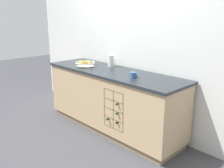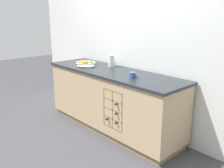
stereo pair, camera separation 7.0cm
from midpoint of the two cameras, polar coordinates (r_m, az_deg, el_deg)
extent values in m
plane|color=#424247|center=(3.85, -0.53, -10.06)|extent=(14.00, 14.00, 0.00)
cube|color=silver|center=(3.76, 3.74, 9.60)|extent=(4.65, 0.06, 2.55)
cube|color=#8B7354|center=(3.83, -0.53, -9.45)|extent=(2.19, 0.57, 0.09)
cube|color=tan|center=(3.67, -0.55, -3.36)|extent=(2.25, 0.63, 0.77)
cube|color=#23282D|center=(3.56, -0.57, 2.78)|extent=(2.29, 0.67, 0.03)
cube|color=#8B7354|center=(3.29, 0.94, -5.49)|extent=(0.34, 0.01, 0.51)
cube|color=#8B7354|center=(3.37, -1.75, -4.94)|extent=(0.02, 0.10, 0.51)
cube|color=#8B7354|center=(3.14, 2.47, -6.54)|extent=(0.02, 0.10, 0.51)
cube|color=#8B7354|center=(3.35, 0.28, -9.78)|extent=(0.34, 0.10, 0.02)
cube|color=#8B7354|center=(3.30, 0.28, -7.78)|extent=(0.34, 0.10, 0.02)
cube|color=#8B7354|center=(3.25, 0.28, -5.72)|extent=(0.34, 0.10, 0.02)
cube|color=#8B7354|center=(3.21, 0.28, -3.60)|extent=(0.34, 0.10, 0.02)
cube|color=#8B7354|center=(3.17, 0.29, -1.42)|extent=(0.34, 0.10, 0.02)
cube|color=#8B7354|center=(3.25, 0.28, -5.72)|extent=(0.02, 0.10, 0.51)
cylinder|color=#19381E|center=(3.43, 0.49, -7.24)|extent=(0.07, 0.21, 0.07)
cylinder|color=#19381E|center=(3.34, -1.34, -7.92)|extent=(0.03, 0.09, 0.03)
cylinder|color=black|center=(3.32, 2.62, -8.01)|extent=(0.07, 0.20, 0.07)
cylinder|color=black|center=(3.23, 0.86, -8.72)|extent=(0.03, 0.09, 0.03)
cylinder|color=#19381E|center=(3.28, 2.71, -5.94)|extent=(0.07, 0.21, 0.07)
cylinder|color=#19381E|center=(3.18, 0.85, -6.63)|extent=(0.03, 0.09, 0.03)
cylinder|color=#19381E|center=(3.23, 2.64, -3.90)|extent=(0.07, 0.20, 0.07)
cylinder|color=#19381E|center=(3.13, 0.82, -4.51)|extent=(0.03, 0.09, 0.03)
cylinder|color=silver|center=(3.88, -6.62, 4.12)|extent=(0.13, 0.13, 0.01)
cone|color=silver|center=(3.87, -6.63, 4.58)|extent=(0.27, 0.27, 0.05)
torus|color=silver|center=(3.87, -6.64, 4.84)|extent=(0.30, 0.30, 0.02)
sphere|color=red|center=(3.84, -6.54, 4.54)|extent=(0.07, 0.07, 0.07)
sphere|color=#7FA838|center=(3.91, -6.46, 4.80)|extent=(0.07, 0.07, 0.07)
sphere|color=#7FA838|center=(3.84, -7.47, 4.58)|extent=(0.08, 0.08, 0.08)
sphere|color=#7FA838|center=(3.89, -5.56, 4.78)|extent=(0.07, 0.07, 0.07)
sphere|color=orange|center=(3.91, -7.50, 4.80)|extent=(0.08, 0.08, 0.08)
cylinder|color=silver|center=(3.82, -0.74, 5.33)|extent=(0.10, 0.10, 0.18)
torus|color=silver|center=(3.81, -0.74, 6.58)|extent=(0.11, 0.11, 0.01)
torus|color=silver|center=(3.78, -0.19, 5.36)|extent=(0.11, 0.01, 0.11)
cylinder|color=#385684|center=(3.14, 4.23, 2.03)|extent=(0.09, 0.09, 0.08)
torus|color=#385684|center=(3.11, 4.85, 1.92)|extent=(0.06, 0.01, 0.06)
camera|label=1|loc=(0.04, -90.56, -0.16)|focal=40.00mm
camera|label=2|loc=(0.04, 89.44, 0.16)|focal=40.00mm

